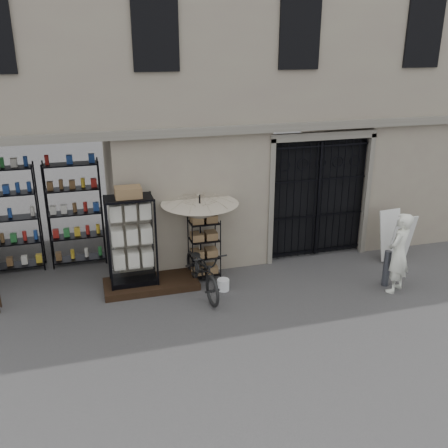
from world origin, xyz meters
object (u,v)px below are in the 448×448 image
object	(u,v)px
wire_rack	(204,250)
easel_sign	(396,238)
steel_bollard	(386,268)
shopkeeper	(394,290)
market_umbrella	(200,207)
white_bucket	(223,285)
bicycle	(203,292)
display_cabinet	(132,245)

from	to	relation	value
wire_rack	easel_sign	distance (m)	4.60
steel_bollard	shopkeeper	xyz separation A→B (m)	(0.05, -0.27, -0.40)
wire_rack	market_umbrella	distance (m)	1.00
wire_rack	steel_bollard	distance (m)	3.97
easel_sign	market_umbrella	bearing A→B (deg)	169.61
white_bucket	steel_bollard	size ratio (longest dim) A/B	0.32
wire_rack	bicycle	size ratio (longest dim) A/B	0.73
wire_rack	steel_bollard	size ratio (longest dim) A/B	1.77
steel_bollard	easel_sign	distance (m)	1.37
display_cabinet	wire_rack	bearing A→B (deg)	6.43
white_bucket	easel_sign	bearing A→B (deg)	3.29
market_umbrella	bicycle	distance (m)	1.80
white_bucket	easel_sign	size ratio (longest dim) A/B	0.21
market_umbrella	shopkeeper	world-z (taller)	market_umbrella
steel_bollard	shopkeeper	size ratio (longest dim) A/B	0.46
market_umbrella	shopkeeper	distance (m)	4.52
display_cabinet	easel_sign	world-z (taller)	display_cabinet
bicycle	steel_bollard	distance (m)	4.00
steel_bollard	market_umbrella	bearing A→B (deg)	159.54
easel_sign	steel_bollard	bearing A→B (deg)	-136.74
display_cabinet	shopkeeper	xyz separation A→B (m)	(5.32, -1.65, -1.00)
market_umbrella	bicycle	world-z (taller)	market_umbrella
bicycle	wire_rack	bearing A→B (deg)	66.43
steel_bollard	easel_sign	world-z (taller)	easel_sign
steel_bollard	easel_sign	size ratio (longest dim) A/B	0.66
display_cabinet	easel_sign	bearing A→B (deg)	1.13
easel_sign	white_bucket	bearing A→B (deg)	177.80
wire_rack	white_bucket	size ratio (longest dim) A/B	5.52
bicycle	easel_sign	xyz separation A→B (m)	(4.78, 0.20, 0.63)
display_cabinet	wire_rack	distance (m)	1.60
steel_bollard	wire_rack	bearing A→B (deg)	158.92
bicycle	white_bucket	bearing A→B (deg)	-12.08
display_cabinet	market_umbrella	size ratio (longest dim) A/B	0.87
market_umbrella	shopkeeper	size ratio (longest dim) A/B	1.35
display_cabinet	bicycle	xyz separation A→B (m)	(1.37, -0.56, -1.00)
steel_bollard	easel_sign	bearing A→B (deg)	48.76
display_cabinet	shopkeeper	size ratio (longest dim) A/B	1.18
white_bucket	easel_sign	distance (m)	4.38
display_cabinet	market_umbrella	world-z (taller)	market_umbrella
bicycle	shopkeeper	xyz separation A→B (m)	(3.95, -1.09, 0.00)
wire_rack	bicycle	xyz separation A→B (m)	(-0.20, -0.61, -0.70)
market_umbrella	bicycle	size ratio (longest dim) A/B	1.20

